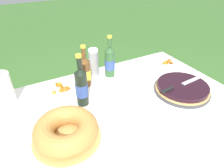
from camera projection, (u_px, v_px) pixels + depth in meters
garden_table at (128, 121)px, 1.22m from camera, size 1.50×1.16×0.78m
tablecloth at (129, 114)px, 1.19m from camera, size 1.51×1.17×0.10m
berry_tart at (182, 88)px, 1.34m from camera, size 0.37×0.37×0.06m
serving_knife at (180, 85)px, 1.31m from camera, size 0.38×0.05×0.01m
bundt_cake at (66, 130)px, 0.99m from camera, size 0.35×0.35×0.11m
cup_stack at (94, 63)px, 1.49m from camera, size 0.07×0.07×0.21m
cider_bottle_green at (110, 61)px, 1.48m from camera, size 0.08×0.08×0.32m
cider_bottle_amber at (85, 71)px, 1.37m from camera, size 0.08×0.08×0.30m
juice_bottle_red at (82, 86)px, 1.18m from camera, size 0.07×0.07×0.33m
snack_plate_near at (61, 90)px, 1.36m from camera, size 0.20×0.20×0.05m
snack_plate_left at (168, 64)px, 1.67m from camera, size 0.22×0.22×0.06m
paper_towel_roll at (3, 89)px, 1.21m from camera, size 0.11×0.11×0.21m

